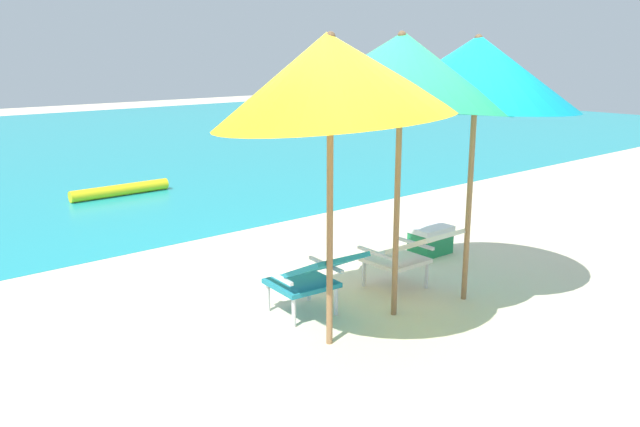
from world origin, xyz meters
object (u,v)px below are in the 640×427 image
lounge_chair_left (313,275)px  beach_umbrella_right (477,72)px  swim_buoy (120,190)px  beach_umbrella_left (330,77)px  cooler_box (430,240)px  beach_umbrella_center (401,72)px  lounge_chair_right (409,252)px

lounge_chair_left → beach_umbrella_right: bearing=-21.6°
swim_buoy → beach_umbrella_left: 6.56m
beach_umbrella_left → cooler_box: 3.23m
beach_umbrella_left → cooler_box: size_ratio=5.37×
cooler_box → swim_buoy: bearing=105.3°
beach_umbrella_center → cooler_box: bearing=30.4°
lounge_chair_left → beach_umbrella_left: 1.74m
beach_umbrella_center → cooler_box: (1.60, 0.94, -1.93)m
lounge_chair_left → cooler_box: 2.29m
beach_umbrella_right → cooler_box: bearing=53.1°
lounge_chair_right → cooler_box: size_ratio=1.86×
beach_umbrella_center → beach_umbrella_right: bearing=-12.6°
lounge_chair_left → beach_umbrella_left: (-0.20, -0.44, 1.67)m
beach_umbrella_right → cooler_box: 2.36m
swim_buoy → beach_umbrella_right: size_ratio=0.66×
beach_umbrella_left → beach_umbrella_center: beach_umbrella_center is taller
lounge_chair_right → beach_umbrella_left: bearing=-165.0°
swim_buoy → lounge_chair_right: (0.31, -5.82, 0.31)m
lounge_chair_right → beach_umbrella_right: size_ratio=0.37×
swim_buoy → lounge_chair_right: bearing=-86.9°
lounge_chair_right → cooler_box: 1.30m
beach_umbrella_left → beach_umbrella_right: (1.58, -0.10, 0.00)m
beach_umbrella_left → beach_umbrella_right: beach_umbrella_left is taller
beach_umbrella_right → cooler_box: size_ratio=5.05×
swim_buoy → beach_umbrella_center: size_ratio=0.64×
lounge_chair_left → beach_umbrella_left: beach_umbrella_left is taller
lounge_chair_right → cooler_box: bearing=30.7°
swim_buoy → beach_umbrella_right: beach_umbrella_right is taller
beach_umbrella_right → lounge_chair_left: bearing=158.4°
lounge_chair_left → beach_umbrella_right: 2.23m
beach_umbrella_center → beach_umbrella_right: 0.79m
lounge_chair_right → beach_umbrella_right: beach_umbrella_right is taller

